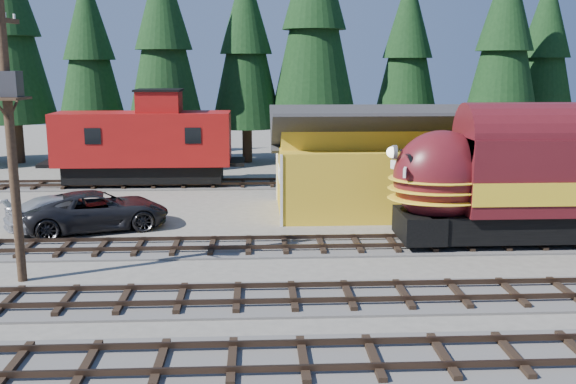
{
  "coord_description": "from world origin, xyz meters",
  "views": [
    {
      "loc": [
        -7.13,
        -21.55,
        7.47
      ],
      "look_at": [
        -5.87,
        4.0,
        2.35
      ],
      "focal_mm": 40.0,
      "sensor_mm": 36.0,
      "label": 1
    }
  ],
  "objects_px": {
    "depot": "(397,154)",
    "pickup_truck_b": "(67,212)",
    "pickup_truck_a": "(97,210)",
    "caboose": "(144,143)",
    "utility_pole": "(11,126)"
  },
  "relations": [
    {
      "from": "depot",
      "to": "pickup_truck_a",
      "type": "distance_m",
      "value": 14.91
    },
    {
      "from": "utility_pole",
      "to": "pickup_truck_b",
      "type": "distance_m",
      "value": 8.66
    },
    {
      "from": "pickup_truck_b",
      "to": "depot",
      "type": "bearing_deg",
      "value": -109.34
    },
    {
      "from": "depot",
      "to": "caboose",
      "type": "distance_m",
      "value": 15.89
    },
    {
      "from": "depot",
      "to": "utility_pole",
      "type": "distance_m",
      "value": 18.58
    },
    {
      "from": "pickup_truck_a",
      "to": "pickup_truck_b",
      "type": "bearing_deg",
      "value": 63.58
    },
    {
      "from": "depot",
      "to": "caboose",
      "type": "relative_size",
      "value": 1.2
    },
    {
      "from": "utility_pole",
      "to": "pickup_truck_b",
      "type": "relative_size",
      "value": 1.76
    },
    {
      "from": "depot",
      "to": "pickup_truck_b",
      "type": "relative_size",
      "value": 2.37
    },
    {
      "from": "pickup_truck_b",
      "to": "pickup_truck_a",
      "type": "bearing_deg",
      "value": -126.77
    },
    {
      "from": "utility_pole",
      "to": "depot",
      "type": "bearing_deg",
      "value": 39.88
    },
    {
      "from": "depot",
      "to": "pickup_truck_a",
      "type": "relative_size",
      "value": 2.01
    },
    {
      "from": "utility_pole",
      "to": "pickup_truck_a",
      "type": "distance_m",
      "value": 8.49
    },
    {
      "from": "depot",
      "to": "caboose",
      "type": "height_order",
      "value": "caboose"
    },
    {
      "from": "caboose",
      "to": "pickup_truck_a",
      "type": "bearing_deg",
      "value": -92.33
    }
  ]
}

